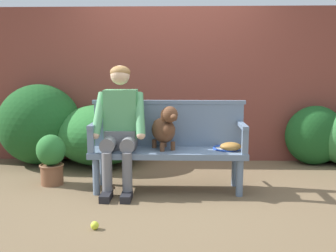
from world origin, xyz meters
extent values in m
plane|color=brown|center=(0.00, 0.00, 0.00)|extent=(40.00, 40.00, 0.00)
cube|color=brown|center=(0.00, 1.50, 1.04)|extent=(8.00, 0.30, 2.09)
ellipsoid|color=#194C1E|center=(-1.75, 1.10, 0.53)|extent=(1.09, 1.05, 1.07)
ellipsoid|color=#286B2D|center=(-0.93, 1.08, 0.40)|extent=(1.19, 1.17, 0.80)
ellipsoid|color=#194C1E|center=(1.91, 1.16, 0.39)|extent=(0.78, 0.49, 0.79)
cube|color=slate|center=(0.00, 0.00, 0.41)|extent=(1.61, 0.46, 0.06)
cylinder|color=slate|center=(-0.72, -0.17, 0.19)|extent=(0.07, 0.07, 0.38)
cylinder|color=slate|center=(0.72, -0.17, 0.19)|extent=(0.07, 0.07, 0.38)
cylinder|color=slate|center=(-0.72, 0.17, 0.19)|extent=(0.07, 0.07, 0.38)
cylinder|color=slate|center=(0.72, 0.17, 0.19)|extent=(0.07, 0.07, 0.38)
cube|color=slate|center=(0.00, 0.20, 0.67)|extent=(1.61, 0.05, 0.46)
cube|color=slate|center=(0.00, 0.20, 0.92)|extent=(1.65, 0.06, 0.04)
cube|color=slate|center=(-0.76, -0.19, 0.56)|extent=(0.06, 0.06, 0.24)
cube|color=slate|center=(-0.76, 0.00, 0.70)|extent=(0.06, 0.46, 0.04)
cube|color=slate|center=(0.76, -0.19, 0.56)|extent=(0.06, 0.06, 0.24)
cube|color=slate|center=(0.76, 0.00, 0.70)|extent=(0.06, 0.46, 0.04)
cube|color=black|center=(-0.60, -0.33, 0.04)|extent=(0.10, 0.24, 0.07)
cylinder|color=slate|center=(-0.60, -0.25, 0.26)|extent=(0.10, 0.10, 0.39)
cylinder|color=slate|center=(-0.60, -0.10, 0.52)|extent=(0.15, 0.30, 0.15)
cube|color=black|center=(-0.40, -0.33, 0.04)|extent=(0.10, 0.24, 0.07)
cylinder|color=slate|center=(-0.40, -0.25, 0.26)|extent=(0.10, 0.10, 0.39)
cylinder|color=slate|center=(-0.40, -0.10, 0.52)|extent=(0.15, 0.30, 0.15)
cube|color=slate|center=(-0.50, 0.05, 0.54)|extent=(0.32, 0.24, 0.20)
cube|color=#519960|center=(-0.50, 0.07, 0.80)|extent=(0.34, 0.22, 0.52)
cylinder|color=#519960|center=(-0.71, -0.04, 0.82)|extent=(0.14, 0.32, 0.44)
sphere|color=#DBB28E|center=(-0.73, -0.15, 0.62)|extent=(0.09, 0.09, 0.09)
cylinder|color=#519960|center=(-0.29, -0.04, 0.82)|extent=(0.14, 0.32, 0.44)
sphere|color=#DBB28E|center=(-0.27, -0.15, 0.62)|extent=(0.09, 0.09, 0.09)
sphere|color=#DBB28E|center=(-0.50, 0.05, 1.21)|extent=(0.20, 0.20, 0.20)
ellipsoid|color=olive|center=(-0.50, 0.06, 1.24)|extent=(0.21, 0.21, 0.14)
cylinder|color=brown|center=(-0.06, -0.08, 0.48)|extent=(0.05, 0.05, 0.09)
cylinder|color=brown|center=(0.05, -0.02, 0.48)|extent=(0.05, 0.05, 0.09)
cylinder|color=brown|center=(-0.15, 0.09, 0.48)|extent=(0.05, 0.05, 0.09)
cylinder|color=brown|center=(-0.04, 0.15, 0.48)|extent=(0.05, 0.05, 0.09)
ellipsoid|color=brown|center=(-0.05, 0.03, 0.64)|extent=(0.35, 0.40, 0.26)
sphere|color=brown|center=(0.00, -0.07, 0.66)|extent=(0.15, 0.15, 0.15)
sphere|color=brown|center=(0.02, -0.10, 0.82)|extent=(0.17, 0.17, 0.17)
ellipsoid|color=brown|center=(0.06, -0.16, 0.80)|extent=(0.11, 0.12, 0.06)
ellipsoid|color=brown|center=(-0.05, -0.12, 0.81)|extent=(0.06, 0.06, 0.12)
ellipsoid|color=brown|center=(0.08, -0.05, 0.81)|extent=(0.06, 0.06, 0.12)
sphere|color=brown|center=(-0.12, 0.17, 0.69)|extent=(0.08, 0.08, 0.08)
torus|color=blue|center=(0.61, 0.05, 0.45)|extent=(0.34, 0.34, 0.02)
cylinder|color=silver|center=(0.61, 0.05, 0.44)|extent=(0.25, 0.25, 0.00)
cube|color=blue|center=(0.59, 0.21, 0.45)|extent=(0.05, 0.08, 0.02)
cylinder|color=black|center=(0.56, 0.35, 0.45)|extent=(0.07, 0.22, 0.03)
ellipsoid|color=#9E6B2D|center=(0.65, -0.04, 0.48)|extent=(0.23, 0.19, 0.09)
sphere|color=#CCDB33|center=(-0.56, -1.03, 0.03)|extent=(0.07, 0.07, 0.07)
cylinder|color=brown|center=(-1.29, 0.16, 0.11)|extent=(0.24, 0.24, 0.22)
torus|color=brown|center=(-1.29, 0.16, 0.22)|extent=(0.27, 0.27, 0.02)
ellipsoid|color=#286B2D|center=(-1.29, 0.16, 0.39)|extent=(0.32, 0.32, 0.34)
camera|label=1|loc=(0.12, -3.97, 1.28)|focal=41.57mm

